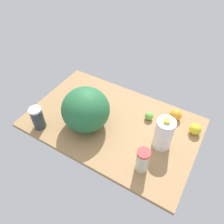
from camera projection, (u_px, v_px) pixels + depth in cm
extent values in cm
cube|color=#9E774B|center=(112.00, 123.00, 157.36)|extent=(120.00, 76.00, 3.00)
cylinder|color=#2B373C|center=(38.00, 119.00, 147.72)|extent=(8.25, 8.25, 15.63)
cylinder|color=silver|center=(35.00, 110.00, 141.60)|extent=(8.49, 8.49, 1.40)
cylinder|color=beige|center=(142.00, 161.00, 125.15)|extent=(7.55, 7.55, 15.25)
cylinder|color=red|center=(144.00, 153.00, 119.16)|extent=(7.78, 7.78, 1.40)
ellipsoid|color=#26683B|center=(86.00, 110.00, 143.72)|extent=(31.99, 31.99, 29.87)
cylinder|color=white|center=(164.00, 134.00, 134.56)|extent=(11.64, 11.64, 22.17)
cylinder|color=yellow|center=(167.00, 121.00, 125.95)|extent=(4.08, 4.08, 1.80)
sphere|color=#63AF3D|center=(149.00, 116.00, 156.07)|extent=(5.93, 5.93, 5.93)
sphere|color=yellow|center=(195.00, 129.00, 146.48)|extent=(7.72, 7.72, 7.72)
sphere|color=orange|center=(176.00, 115.00, 155.26)|extent=(8.24, 8.24, 8.24)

